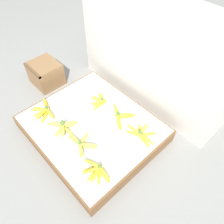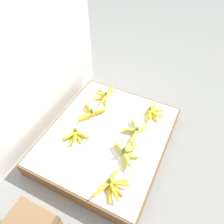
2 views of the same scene
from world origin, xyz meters
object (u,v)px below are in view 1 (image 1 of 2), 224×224
banana_bunch_front_left (44,111)px  banana_bunch_front_midright (82,143)px  banana_bunch_front_right (97,171)px  banana_bunch_front_midleft (63,127)px  wooden_crate (46,74)px  banana_bunch_middle_midright (120,116)px  banana_bunch_middle_right (141,134)px  banana_bunch_middle_midleft (100,101)px

banana_bunch_front_left → banana_bunch_front_midright: (0.47, 0.03, -0.00)m
banana_bunch_front_midright → banana_bunch_front_right: 0.25m
banana_bunch_front_left → banana_bunch_front_right: (0.71, -0.03, -0.00)m
banana_bunch_front_midright → banana_bunch_front_right: banana_bunch_front_right is taller
banana_bunch_front_left → banana_bunch_front_midleft: banana_bunch_front_midleft is taller
wooden_crate → banana_bunch_front_midleft: (0.71, -0.27, 0.05)m
banana_bunch_middle_midright → banana_bunch_middle_right: banana_bunch_middle_midright is taller
banana_bunch_front_left → banana_bunch_middle_midright: (0.48, 0.42, 0.01)m
banana_bunch_middle_midleft → banana_bunch_middle_right: banana_bunch_middle_right is taller
banana_bunch_middle_right → banana_bunch_front_midright: bearing=-122.0°
banana_bunch_front_midleft → banana_bunch_middle_right: 0.62m
wooden_crate → banana_bunch_front_midleft: banana_bunch_front_midleft is taller
banana_bunch_front_left → banana_bunch_front_midright: bearing=3.6°
wooden_crate → banana_bunch_front_midleft: 0.77m
banana_bunch_front_right → banana_bunch_middle_midright: banana_bunch_middle_midright is taller
banana_bunch_front_midright → banana_bunch_middle_midright: banana_bunch_middle_midright is taller
banana_bunch_front_left → banana_bunch_front_right: banana_bunch_front_left is taller
banana_bunch_middle_midright → banana_bunch_middle_right: bearing=-0.4°
banana_bunch_front_right → banana_bunch_middle_midleft: banana_bunch_middle_midleft is taller
banana_bunch_front_left → banana_bunch_front_midright: 0.47m
banana_bunch_front_left → banana_bunch_middle_midleft: size_ratio=1.24×
banana_bunch_front_midleft → banana_bunch_front_midright: 0.22m
banana_bunch_middle_midleft → banana_bunch_middle_right: size_ratio=0.76×
wooden_crate → banana_bunch_front_left: (0.46, -0.29, 0.04)m
banana_bunch_front_midleft → wooden_crate: bearing=159.0°
banana_bunch_front_left → banana_bunch_middle_midright: 0.64m
wooden_crate → banana_bunch_middle_midright: wooden_crate is taller
wooden_crate → banana_bunch_front_left: wooden_crate is taller
banana_bunch_front_midleft → banana_bunch_middle_midright: size_ratio=0.92×
banana_bunch_front_right → banana_bunch_front_midright: bearing=166.6°
banana_bunch_front_left → banana_bunch_middle_midright: size_ratio=1.02×
banana_bunch_front_right → banana_bunch_middle_right: size_ratio=0.94×
banana_bunch_middle_midleft → banana_bunch_middle_right: bearing=0.5°
wooden_crate → banana_bunch_front_right: 1.22m
banana_bunch_front_left → wooden_crate: bearing=148.1°
wooden_crate → banana_bunch_middle_midleft: 0.70m
banana_bunch_front_right → banana_bunch_middle_midleft: 0.66m
wooden_crate → banana_bunch_front_right: size_ratio=1.15×
banana_bunch_front_right → wooden_crate: bearing=165.0°
banana_bunch_middle_right → banana_bunch_front_left: bearing=-149.6°
banana_bunch_front_midright → banana_bunch_middle_midleft: size_ratio=1.19×
banana_bunch_middle_midleft → banana_bunch_front_left: bearing=-119.0°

